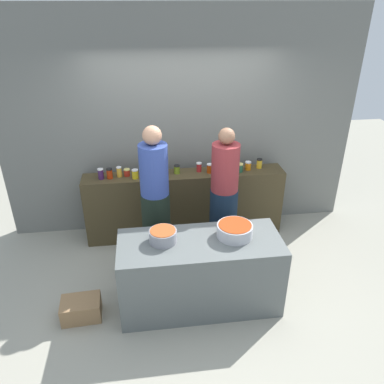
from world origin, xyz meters
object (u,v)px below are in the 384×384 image
object	(u,v)px
preserve_jar_1	(110,173)
preserve_jar_6	(163,169)
preserve_jar_0	(101,174)
preserve_jar_10	(240,168)
bread_crate	(81,309)
cooking_pot_left	(163,236)
preserve_jar_12	(259,163)
preserve_jar_9	(210,168)
cooking_pot_center	(235,230)
preserve_jar_2	(119,172)
preserve_jar_11	(248,166)
cook_with_tongs	(156,206)
preserve_jar_5	(151,172)
cook_in_cap	(224,202)
preserve_jar_3	(127,172)
preserve_jar_8	(199,167)
preserve_jar_4	(135,174)
preserve_jar_7	(177,169)

from	to	relation	value
preserve_jar_1	preserve_jar_6	bearing A→B (deg)	3.29
preserve_jar_0	preserve_jar_1	distance (m)	0.11
preserve_jar_10	bread_crate	bearing A→B (deg)	-144.78
preserve_jar_10	cooking_pot_left	distance (m)	1.73
preserve_jar_6	preserve_jar_10	size ratio (longest dim) A/B	1.27
preserve_jar_10	preserve_jar_12	world-z (taller)	preserve_jar_12
preserve_jar_9	cooking_pot_center	world-z (taller)	preserve_jar_9
preserve_jar_2	preserve_jar_9	world-z (taller)	preserve_jar_2
preserve_jar_2	preserve_jar_11	bearing A→B (deg)	-0.29
preserve_jar_1	preserve_jar_9	xyz separation A→B (m)	(1.31, 0.00, -0.01)
preserve_jar_6	cook_with_tongs	world-z (taller)	cook_with_tongs
preserve_jar_11	preserve_jar_6	bearing A→B (deg)	179.47
preserve_jar_5	preserve_jar_10	size ratio (longest dim) A/B	1.05
preserve_jar_12	cook_in_cap	size ratio (longest dim) A/B	0.08
preserve_jar_3	preserve_jar_8	bearing A→B (deg)	0.94
preserve_jar_4	cook_in_cap	world-z (taller)	cook_in_cap
preserve_jar_4	cook_with_tongs	xyz separation A→B (m)	(0.23, -0.56, -0.17)
preserve_jar_8	preserve_jar_0	bearing A→B (deg)	-177.18
preserve_jar_12	preserve_jar_10	bearing A→B (deg)	-164.35
cooking_pot_center	bread_crate	distance (m)	1.82
preserve_jar_6	preserve_jar_10	distance (m)	1.02
preserve_jar_8	cook_with_tongs	distance (m)	0.93
cook_with_tongs	bread_crate	world-z (taller)	cook_with_tongs
preserve_jar_4	cooking_pot_left	bearing A→B (deg)	-77.98
preserve_jar_6	bread_crate	distance (m)	2.00
preserve_jar_11	preserve_jar_7	bearing A→B (deg)	179.25
preserve_jar_0	preserve_jar_8	bearing A→B (deg)	2.82
preserve_jar_8	cooking_pot_center	world-z (taller)	preserve_jar_8
preserve_jar_1	preserve_jar_12	world-z (taller)	preserve_jar_1
preserve_jar_0	preserve_jar_9	size ratio (longest dim) A/B	1.13
preserve_jar_8	preserve_jar_10	world-z (taller)	preserve_jar_8
preserve_jar_5	preserve_jar_1	bearing A→B (deg)	178.94
preserve_jar_0	preserve_jar_4	distance (m)	0.44
preserve_jar_7	cooking_pot_left	bearing A→B (deg)	-101.39
preserve_jar_6	preserve_jar_11	bearing A→B (deg)	-0.53
preserve_jar_3	preserve_jar_5	world-z (taller)	preserve_jar_5
preserve_jar_5	preserve_jar_3	bearing A→B (deg)	170.17
preserve_jar_4	cooking_pot_center	distance (m)	1.65
cook_with_tongs	bread_crate	distance (m)	1.40
preserve_jar_1	preserve_jar_12	xyz separation A→B (m)	(2.01, 0.07, -0.00)
bread_crate	preserve_jar_8	bearing A→B (deg)	45.47
cooking_pot_center	bread_crate	size ratio (longest dim) A/B	0.92
preserve_jar_6	bread_crate	size ratio (longest dim) A/B	0.37
preserve_jar_0	preserve_jar_2	xyz separation A→B (m)	(0.23, 0.04, -0.00)
preserve_jar_0	preserve_jar_12	bearing A→B (deg)	1.85
preserve_jar_10	preserve_jar_11	distance (m)	0.14
preserve_jar_7	preserve_jar_9	size ratio (longest dim) A/B	0.88
preserve_jar_9	cook_with_tongs	world-z (taller)	cook_with_tongs
preserve_jar_0	cook_in_cap	size ratio (longest dim) A/B	0.08
preserve_jar_9	cooking_pot_left	xyz separation A→B (m)	(-0.71, -1.33, -0.12)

